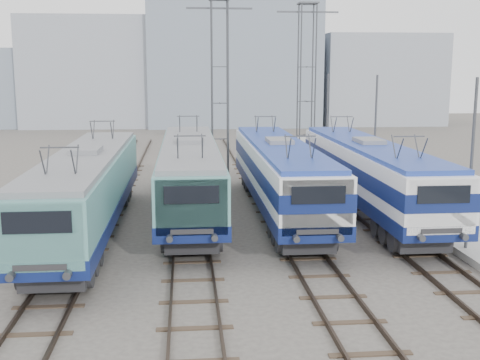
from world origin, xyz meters
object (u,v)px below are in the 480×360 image
(catenary_tower_west, at_px, (220,79))
(mast_mid, at_px, (375,136))
(catenary_tower_east, at_px, (307,79))
(locomotive_center_right, at_px, (280,170))
(mast_rear, at_px, (327,119))
(locomotive_center_left, at_px, (190,172))
(locomotive_far_right, at_px, (369,170))
(locomotive_far_left, at_px, (87,186))
(mast_front, at_px, (471,168))

(catenary_tower_west, relative_size, mast_mid, 1.71)
(catenary_tower_east, bearing_deg, locomotive_center_right, -106.15)
(mast_mid, height_order, mast_rear, same)
(locomotive_center_left, height_order, mast_rear, mast_rear)
(locomotive_far_right, relative_size, mast_rear, 2.57)
(locomotive_center_right, relative_size, catenary_tower_east, 1.50)
(locomotive_far_right, xyz_separation_m, catenary_tower_east, (-0.25, 14.98, 4.35))
(locomotive_center_right, bearing_deg, locomotive_far_right, -3.91)
(locomotive_center_left, xyz_separation_m, locomotive_center_right, (4.50, -0.39, 0.05))
(locomotive_far_left, bearing_deg, catenary_tower_east, 53.43)
(locomotive_center_right, height_order, catenary_tower_west, catenary_tower_west)
(catenary_tower_west, bearing_deg, locomotive_far_left, -113.05)
(mast_front, bearing_deg, catenary_tower_east, 95.45)
(mast_front, bearing_deg, mast_rear, 90.00)
(mast_front, distance_m, mast_rear, 24.00)
(mast_front, bearing_deg, locomotive_center_right, 130.92)
(catenary_tower_west, height_order, mast_mid, catenary_tower_west)
(locomotive_far_left, bearing_deg, mast_mid, 27.12)
(locomotive_center_left, height_order, catenary_tower_east, catenary_tower_east)
(catenary_tower_west, bearing_deg, catenary_tower_east, 17.10)
(locomotive_far_left, height_order, locomotive_center_left, locomotive_far_left)
(catenary_tower_west, height_order, mast_front, catenary_tower_west)
(locomotive_far_left, distance_m, locomotive_far_right, 13.80)
(locomotive_center_left, xyz_separation_m, catenary_tower_west, (2.25, 12.28, 4.39))
(locomotive_center_left, bearing_deg, catenary_tower_west, 79.62)
(mast_rear, bearing_deg, mast_mid, -90.00)
(mast_rear, bearing_deg, catenary_tower_west, -155.06)
(locomotive_far_left, height_order, mast_front, mast_front)
(catenary_tower_west, xyz_separation_m, mast_front, (8.60, -20.00, -3.14))
(locomotive_far_right, relative_size, mast_front, 2.57)
(catenary_tower_east, height_order, mast_mid, catenary_tower_east)
(catenary_tower_east, relative_size, mast_front, 1.71)
(mast_rear, bearing_deg, locomotive_center_right, -110.85)
(locomotive_far_left, distance_m, mast_mid, 17.29)
(locomotive_center_left, distance_m, locomotive_center_right, 4.52)
(catenary_tower_east, xyz_separation_m, mast_mid, (2.10, -10.00, -3.14))
(catenary_tower_east, bearing_deg, mast_rear, 43.60)
(locomotive_far_left, height_order, mast_mid, mast_mid)
(locomotive_center_right, xyz_separation_m, mast_rear, (6.35, 16.67, 1.20))
(locomotive_far_right, bearing_deg, locomotive_center_left, 175.55)
(locomotive_center_left, relative_size, mast_mid, 2.58)
(mast_front, bearing_deg, mast_mid, 90.00)
(locomotive_center_right, distance_m, mast_mid, 7.98)
(mast_front, height_order, mast_rear, same)
(locomotive_far_left, relative_size, locomotive_far_right, 1.01)
(mast_front, bearing_deg, locomotive_far_right, 104.77)
(mast_mid, xyz_separation_m, mast_rear, (0.00, 12.00, 0.00))
(locomotive_far_left, relative_size, locomotive_center_left, 1.01)
(catenary_tower_east, xyz_separation_m, mast_rear, (2.10, 2.00, -3.14))
(mast_mid, distance_m, mast_rear, 12.00)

